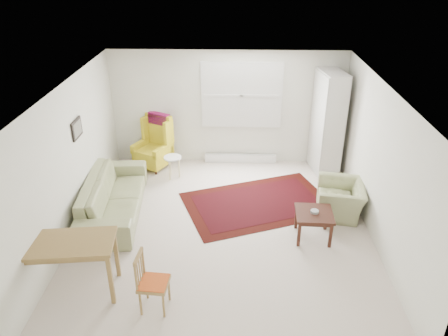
{
  "coord_description": "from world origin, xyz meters",
  "views": [
    {
      "loc": [
        0.2,
        -6.23,
        4.39
      ],
      "look_at": [
        0.0,
        0.3,
        1.05
      ],
      "focal_mm": 35.0,
      "sensor_mm": 36.0,
      "label": 1
    }
  ],
  "objects_px": {
    "coffee_table": "(313,225)",
    "desk": "(68,267)",
    "cabinet": "(328,123)",
    "armchair": "(341,196)",
    "desk_chair": "(154,282)",
    "stool": "(173,167)",
    "sofa": "(113,190)",
    "wingback_chair": "(152,143)"
  },
  "relations": [
    {
      "from": "cabinet",
      "to": "desk",
      "type": "relative_size",
      "value": 1.62
    },
    {
      "from": "sofa",
      "to": "desk_chair",
      "type": "distance_m",
      "value": 2.59
    },
    {
      "from": "coffee_table",
      "to": "cabinet",
      "type": "xyz_separation_m",
      "value": [
        0.6,
        2.51,
        0.84
      ]
    },
    {
      "from": "wingback_chair",
      "to": "desk_chair",
      "type": "height_order",
      "value": "wingback_chair"
    },
    {
      "from": "cabinet",
      "to": "desk_chair",
      "type": "height_order",
      "value": "cabinet"
    },
    {
      "from": "armchair",
      "to": "coffee_table",
      "type": "distance_m",
      "value": 0.98
    },
    {
      "from": "wingback_chair",
      "to": "coffee_table",
      "type": "bearing_deg",
      "value": -11.87
    },
    {
      "from": "sofa",
      "to": "stool",
      "type": "bearing_deg",
      "value": -37.08
    },
    {
      "from": "coffee_table",
      "to": "desk_chair",
      "type": "height_order",
      "value": "desk_chair"
    },
    {
      "from": "sofa",
      "to": "desk",
      "type": "xyz_separation_m",
      "value": [
        -0.1,
        -2.05,
        -0.06
      ]
    },
    {
      "from": "coffee_table",
      "to": "armchair",
      "type": "bearing_deg",
      "value": 51.96
    },
    {
      "from": "stool",
      "to": "desk",
      "type": "xyz_separation_m",
      "value": [
        -0.98,
        -3.45,
        0.18
      ]
    },
    {
      "from": "armchair",
      "to": "cabinet",
      "type": "relative_size",
      "value": 0.42
    },
    {
      "from": "armchair",
      "to": "wingback_chair",
      "type": "bearing_deg",
      "value": -106.46
    },
    {
      "from": "stool",
      "to": "wingback_chair",
      "type": "bearing_deg",
      "value": 137.71
    },
    {
      "from": "wingback_chair",
      "to": "cabinet",
      "type": "relative_size",
      "value": 0.54
    },
    {
      "from": "armchair",
      "to": "stool",
      "type": "bearing_deg",
      "value": -103.14
    },
    {
      "from": "armchair",
      "to": "coffee_table",
      "type": "height_order",
      "value": "armchair"
    },
    {
      "from": "coffee_table",
      "to": "desk",
      "type": "bearing_deg",
      "value": -158.77
    },
    {
      "from": "desk_chair",
      "to": "armchair",
      "type": "bearing_deg",
      "value": -45.67
    },
    {
      "from": "wingback_chair",
      "to": "cabinet",
      "type": "bearing_deg",
      "value": 26.95
    },
    {
      "from": "coffee_table",
      "to": "desk",
      "type": "relative_size",
      "value": 0.45
    },
    {
      "from": "sofa",
      "to": "coffee_table",
      "type": "relative_size",
      "value": 3.97
    },
    {
      "from": "armchair",
      "to": "desk_chair",
      "type": "bearing_deg",
      "value": -41.86
    },
    {
      "from": "wingback_chair",
      "to": "stool",
      "type": "xyz_separation_m",
      "value": [
        0.5,
        -0.46,
        -0.34
      ]
    },
    {
      "from": "cabinet",
      "to": "desk_chair",
      "type": "distance_m",
      "value": 5.17
    },
    {
      "from": "sofa",
      "to": "coffee_table",
      "type": "bearing_deg",
      "value": -105.39
    },
    {
      "from": "stool",
      "to": "cabinet",
      "type": "xyz_separation_m",
      "value": [
        3.22,
        0.46,
        0.85
      ]
    },
    {
      "from": "armchair",
      "to": "desk_chair",
      "type": "relative_size",
      "value": 1.05
    },
    {
      "from": "wingback_chair",
      "to": "sofa",
      "type": "bearing_deg",
      "value": -74.64
    },
    {
      "from": "sofa",
      "to": "cabinet",
      "type": "distance_m",
      "value": 4.55
    },
    {
      "from": "armchair",
      "to": "wingback_chair",
      "type": "xyz_separation_m",
      "value": [
        -3.72,
        1.74,
        0.23
      ]
    },
    {
      "from": "sofa",
      "to": "wingback_chair",
      "type": "xyz_separation_m",
      "value": [
        0.38,
        1.86,
        0.1
      ]
    },
    {
      "from": "sofa",
      "to": "cabinet",
      "type": "relative_size",
      "value": 1.1
    },
    {
      "from": "armchair",
      "to": "cabinet",
      "type": "height_order",
      "value": "cabinet"
    },
    {
      "from": "coffee_table",
      "to": "cabinet",
      "type": "distance_m",
      "value": 2.72
    },
    {
      "from": "cabinet",
      "to": "armchair",
      "type": "bearing_deg",
      "value": -99.29
    },
    {
      "from": "sofa",
      "to": "desk",
      "type": "distance_m",
      "value": 2.05
    },
    {
      "from": "desk_chair",
      "to": "desk",
      "type": "bearing_deg",
      "value": 82.24
    },
    {
      "from": "desk_chair",
      "to": "wingback_chair",
      "type": "bearing_deg",
      "value": 15.13
    },
    {
      "from": "cabinet",
      "to": "desk_chair",
      "type": "bearing_deg",
      "value": -134.57
    },
    {
      "from": "cabinet",
      "to": "desk",
      "type": "distance_m",
      "value": 5.78
    }
  ]
}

